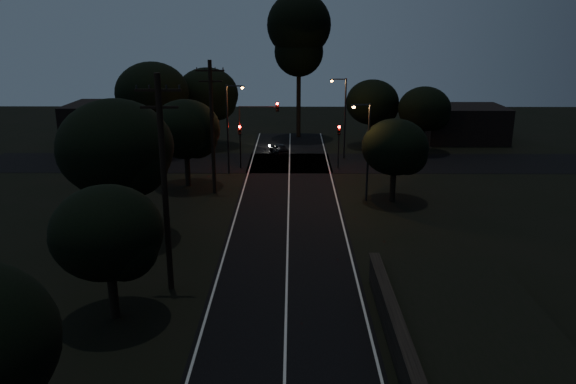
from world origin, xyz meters
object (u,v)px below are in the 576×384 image
object	(u,v)px
signal_right	(339,139)
signal_mast	(258,123)
streetlight_b	(343,113)
utility_pole_far	(212,126)
utility_pole_mid	(164,182)
signal_left	(240,138)
tall_pine	(299,34)
streetlight_c	(366,145)
streetlight_a	(230,123)
car	(279,149)

from	to	relation	value
signal_right	signal_mast	size ratio (longest dim) A/B	0.66
streetlight_b	utility_pole_far	bearing A→B (deg)	-133.30
utility_pole_mid	signal_left	bearing A→B (deg)	86.79
utility_pole_mid	tall_pine	bearing A→B (deg)	80.07
utility_pole_far	signal_left	xyz separation A→B (m)	(1.40, 7.99, -2.65)
signal_left	tall_pine	bearing A→B (deg)	69.54
utility_pole_far	signal_right	distance (m)	13.53
utility_pole_mid	signal_right	xyz separation A→B (m)	(10.60, 24.99, -2.90)
signal_right	streetlight_b	size ratio (longest dim) A/B	0.51
utility_pole_mid	streetlight_b	distance (m)	31.15
utility_pole_mid	utility_pole_far	bearing A→B (deg)	90.00
signal_left	signal_right	xyz separation A→B (m)	(9.20, 0.00, 0.00)
streetlight_c	signal_left	bearing A→B (deg)	136.24
utility_pole_mid	streetlight_c	distance (m)	19.15
streetlight_a	signal_right	bearing A→B (deg)	11.34
signal_left	streetlight_a	distance (m)	2.77
tall_pine	streetlight_b	size ratio (longest dim) A/B	2.07
utility_pole_mid	signal_right	distance (m)	27.30
signal_right	streetlight_a	xyz separation A→B (m)	(-9.91, -1.99, 1.80)
utility_pole_far	streetlight_b	world-z (taller)	utility_pole_far
signal_right	tall_pine	bearing A→B (deg)	103.49
utility_pole_mid	car	xyz separation A→B (m)	(4.88, 31.00, -5.18)
tall_pine	streetlight_c	world-z (taller)	tall_pine
streetlight_c	streetlight_b	bearing A→B (deg)	92.14
utility_pole_mid	signal_left	size ratio (longest dim) A/B	2.68
streetlight_c	streetlight_a	bearing A→B (deg)	144.31
car	utility_pole_far	bearing A→B (deg)	51.29
utility_pole_mid	streetlight_b	world-z (taller)	utility_pole_mid
utility_pole_far	streetlight_c	world-z (taller)	utility_pole_far
streetlight_b	tall_pine	bearing A→B (deg)	111.38
utility_pole_mid	car	world-z (taller)	utility_pole_mid
utility_pole_far	signal_right	size ratio (longest dim) A/B	2.56
signal_left	car	xyz separation A→B (m)	(3.48, 6.01, -2.28)
car	signal_mast	bearing A→B (deg)	53.86
utility_pole_mid	streetlight_a	size ratio (longest dim) A/B	1.38
utility_pole_far	signal_right	xyz separation A→B (m)	(10.60, 7.99, -2.65)
streetlight_a	streetlight_b	xyz separation A→B (m)	(10.61, 6.00, 0.00)
signal_mast	streetlight_a	size ratio (longest dim) A/B	0.78
signal_right	car	bearing A→B (deg)	133.56
utility_pole_far	signal_mast	distance (m)	8.64
signal_left	streetlight_b	world-z (taller)	streetlight_b
utility_pole_mid	utility_pole_far	xyz separation A→B (m)	(0.00, 17.00, -0.25)
tall_pine	streetlight_a	size ratio (longest dim) A/B	2.07
signal_left	streetlight_b	size ratio (longest dim) A/B	0.51
signal_left	utility_pole_mid	bearing A→B (deg)	-93.21
tall_pine	signal_mast	world-z (taller)	tall_pine
signal_left	signal_right	distance (m)	9.20
tall_pine	signal_mast	distance (m)	17.27
signal_left	signal_mast	world-z (taller)	signal_mast
signal_right	streetlight_c	bearing A→B (deg)	-82.98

